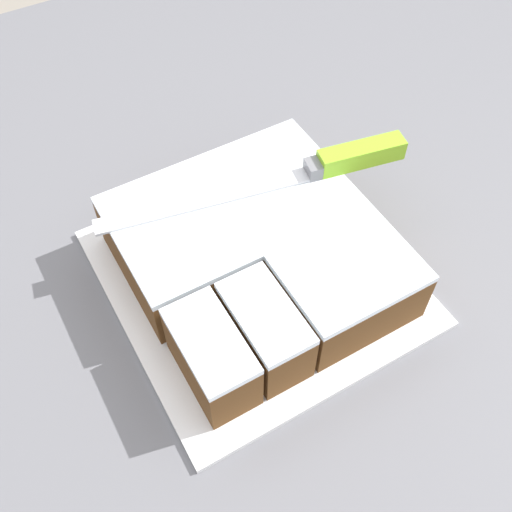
{
  "coord_description": "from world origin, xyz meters",
  "views": [
    {
      "loc": [
        -0.25,
        -0.39,
        1.46
      ],
      "look_at": [
        -0.08,
        -0.08,
        0.99
      ],
      "focal_mm": 42.0,
      "sensor_mm": 36.0,
      "label": 1
    }
  ],
  "objects": [
    {
      "name": "ground_plane",
      "position": [
        0.0,
        0.0,
        0.0
      ],
      "size": [
        8.0,
        8.0,
        0.0
      ],
      "primitive_type": "plane",
      "color": "#9E9384"
    },
    {
      "name": "cake",
      "position": [
        -0.07,
        -0.08,
        0.99
      ],
      "size": [
        0.24,
        0.25,
        0.07
      ],
      "color": "brown",
      "rests_on": "cake_board"
    },
    {
      "name": "cake_board",
      "position": [
        -0.08,
        -0.08,
        0.95
      ],
      "size": [
        0.29,
        0.3,
        0.01
      ],
      "color": "white",
      "rests_on": "countertop"
    },
    {
      "name": "countertop",
      "position": [
        0.0,
        0.0,
        0.47
      ],
      "size": [
        1.4,
        1.1,
        0.95
      ],
      "color": "slate",
      "rests_on": "ground_plane"
    },
    {
      "name": "knife",
      "position": [
        0.03,
        -0.04,
        1.03
      ],
      "size": [
        0.32,
        0.08,
        0.02
      ],
      "rotation": [
        0.0,
        0.0,
        2.95
      ],
      "color": "silver",
      "rests_on": "cake"
    }
  ]
}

